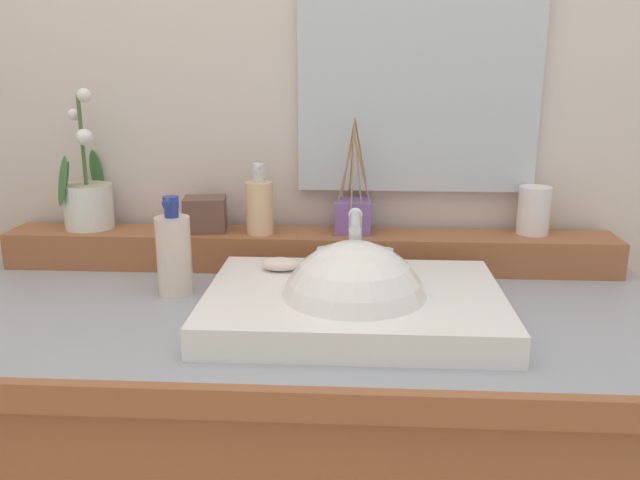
% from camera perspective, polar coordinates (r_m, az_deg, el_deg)
% --- Properties ---
extents(wall_back, '(3.00, 0.20, 2.40)m').
position_cam_1_polar(wall_back, '(1.48, -0.56, 12.79)').
color(wall_back, beige).
rests_on(wall_back, ground).
extents(back_ledge, '(1.27, 0.11, 0.07)m').
position_cam_1_polar(back_ledge, '(1.36, -1.04, -0.88)').
color(back_ledge, '#975734').
rests_on(back_ledge, vanity_cabinet).
extents(sink_basin, '(0.49, 0.36, 0.28)m').
position_cam_1_polar(sink_basin, '(1.09, 2.99, -6.24)').
color(sink_basin, white).
rests_on(sink_basin, vanity_cabinet).
extents(soap_bar, '(0.07, 0.04, 0.02)m').
position_cam_1_polar(soap_bar, '(1.18, -3.52, -2.13)').
color(soap_bar, beige).
rests_on(soap_bar, sink_basin).
extents(potted_plant, '(0.10, 0.13, 0.29)m').
position_cam_1_polar(potted_plant, '(1.46, -19.82, 3.55)').
color(potted_plant, silver).
rests_on(potted_plant, back_ledge).
extents(soap_dispenser, '(0.06, 0.06, 0.15)m').
position_cam_1_polar(soap_dispenser, '(1.33, -5.34, 3.03)').
color(soap_dispenser, '#E4B787').
rests_on(soap_dispenser, back_ledge).
extents(tumbler_cup, '(0.06, 0.06, 0.10)m').
position_cam_1_polar(tumbler_cup, '(1.40, 18.33, 2.50)').
color(tumbler_cup, silver).
rests_on(tumbler_cup, back_ledge).
extents(reed_diffuser, '(0.07, 0.11, 0.24)m').
position_cam_1_polar(reed_diffuser, '(1.35, 2.93, 2.25)').
color(reed_diffuser, '#78539A').
rests_on(reed_diffuser, back_ledge).
extents(trinket_box, '(0.09, 0.08, 0.07)m').
position_cam_1_polar(trinket_box, '(1.37, -10.09, 2.24)').
color(trinket_box, brown).
rests_on(trinket_box, back_ledge).
extents(lotion_bottle, '(0.06, 0.07, 0.18)m').
position_cam_1_polar(lotion_bottle, '(1.22, -12.75, -1.14)').
color(lotion_bottle, beige).
rests_on(lotion_bottle, vanity_cabinet).
extents(mirror, '(0.49, 0.02, 0.54)m').
position_cam_1_polar(mirror, '(1.37, 8.77, 15.56)').
color(mirror, silver).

